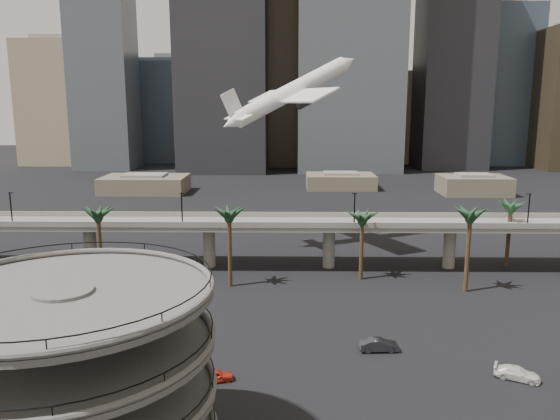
{
  "coord_description": "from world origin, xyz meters",
  "views": [
    {
      "loc": [
        3.53,
        -41.86,
        29.68
      ],
      "look_at": [
        2.45,
        28.0,
        15.98
      ],
      "focal_mm": 35.0,
      "sensor_mm": 36.0,
      "label": 1
    }
  ],
  "objects_px": {
    "parking_ramp": "(69,370)",
    "airborne_jet": "(291,92)",
    "car_b": "(379,345)",
    "car_c": "(517,373)",
    "car_a": "(215,376)",
    "overpass": "(269,228)"
  },
  "relations": [
    {
      "from": "airborne_jet",
      "to": "car_b",
      "type": "height_order",
      "value": "airborne_jet"
    },
    {
      "from": "car_b",
      "to": "car_c",
      "type": "height_order",
      "value": "car_b"
    },
    {
      "from": "parking_ramp",
      "to": "car_c",
      "type": "bearing_deg",
      "value": 22.86
    },
    {
      "from": "overpass",
      "to": "car_a",
      "type": "relative_size",
      "value": 32.95
    },
    {
      "from": "overpass",
      "to": "car_c",
      "type": "height_order",
      "value": "overpass"
    },
    {
      "from": "parking_ramp",
      "to": "airborne_jet",
      "type": "xyz_separation_m",
      "value": [
        17.11,
        74.01,
        22.0
      ]
    },
    {
      "from": "car_a",
      "to": "airborne_jet",
      "type": "bearing_deg",
      "value": -25.02
    },
    {
      "from": "airborne_jet",
      "to": "car_b",
      "type": "distance_m",
      "value": 59.58
    },
    {
      "from": "car_b",
      "to": "parking_ramp",
      "type": "bearing_deg",
      "value": 127.96
    },
    {
      "from": "overpass",
      "to": "airborne_jet",
      "type": "xyz_separation_m",
      "value": [
        4.11,
        15.01,
        24.49
      ]
    },
    {
      "from": "parking_ramp",
      "to": "car_a",
      "type": "relative_size",
      "value": 5.63
    },
    {
      "from": "overpass",
      "to": "parking_ramp",
      "type": "bearing_deg",
      "value": -102.43
    },
    {
      "from": "parking_ramp",
      "to": "car_a",
      "type": "bearing_deg",
      "value": 62.46
    },
    {
      "from": "overpass",
      "to": "car_a",
      "type": "height_order",
      "value": "overpass"
    },
    {
      "from": "airborne_jet",
      "to": "parking_ramp",
      "type": "bearing_deg",
      "value": -130.87
    },
    {
      "from": "car_a",
      "to": "car_c",
      "type": "bearing_deg",
      "value": -104.85
    },
    {
      "from": "overpass",
      "to": "car_b",
      "type": "bearing_deg",
      "value": -67.19
    },
    {
      "from": "car_c",
      "to": "parking_ramp",
      "type": "bearing_deg",
      "value": 137.88
    },
    {
      "from": "airborne_jet",
      "to": "car_c",
      "type": "bearing_deg",
      "value": -94.39
    },
    {
      "from": "car_a",
      "to": "car_b",
      "type": "relative_size",
      "value": 0.82
    },
    {
      "from": "airborne_jet",
      "to": "car_b",
      "type": "xyz_separation_m",
      "value": [
        10.51,
        -49.75,
        -31.04
      ]
    },
    {
      "from": "parking_ramp",
      "to": "airborne_jet",
      "type": "height_order",
      "value": "airborne_jet"
    }
  ]
}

